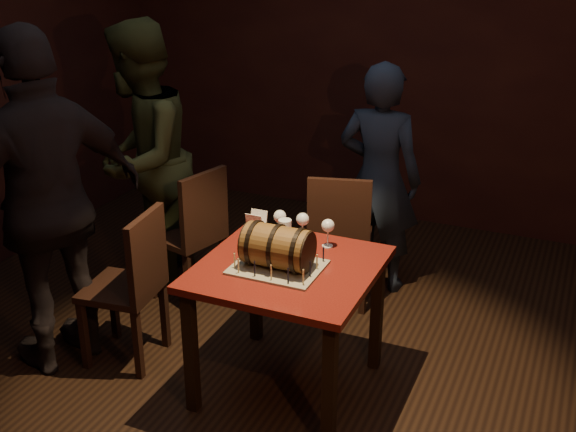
{
  "coord_description": "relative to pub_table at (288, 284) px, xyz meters",
  "views": [
    {
      "loc": [
        1.45,
        -3.18,
        2.43
      ],
      "look_at": [
        0.04,
        0.05,
        0.95
      ],
      "focal_mm": 45.0,
      "sensor_mm": 36.0,
      "label": 1
    }
  ],
  "objects": [
    {
      "name": "room_shell",
      "position": [
        -0.12,
        0.12,
        0.76
      ],
      "size": [
        5.04,
        5.04,
        2.8
      ],
      "color": "black",
      "rests_on": "ground"
    },
    {
      "name": "pub_table",
      "position": [
        0.0,
        0.0,
        0.0
      ],
      "size": [
        0.9,
        0.9,
        0.75
      ],
      "color": "#52110D",
      "rests_on": "ground"
    },
    {
      "name": "cake_board",
      "position": [
        -0.04,
        -0.05,
        0.12
      ],
      "size": [
        0.45,
        0.35,
        0.01
      ],
      "primitive_type": "cube",
      "color": "gray",
      "rests_on": "pub_table"
    },
    {
      "name": "barrel_cake",
      "position": [
        -0.04,
        -0.05,
        0.23
      ],
      "size": [
        0.4,
        0.24,
        0.24
      ],
      "color": "brown",
      "rests_on": "cake_board"
    },
    {
      "name": "birthday_candles",
      "position": [
        -0.04,
        -0.05,
        0.16
      ],
      "size": [
        0.4,
        0.3,
        0.09
      ],
      "color": "#E6D489",
      "rests_on": "cake_board"
    },
    {
      "name": "wine_glass_left",
      "position": [
        -0.19,
        0.31,
        0.23
      ],
      "size": [
        0.07,
        0.07,
        0.16
      ],
      "color": "silver",
      "rests_on": "pub_table"
    },
    {
      "name": "wine_glass_mid",
      "position": [
        -0.05,
        0.32,
        0.23
      ],
      "size": [
        0.07,
        0.07,
        0.16
      ],
      "color": "silver",
      "rests_on": "pub_table"
    },
    {
      "name": "wine_glass_right",
      "position": [
        0.11,
        0.3,
        0.23
      ],
      "size": [
        0.07,
        0.07,
        0.16
      ],
      "color": "silver",
      "rests_on": "pub_table"
    },
    {
      "name": "pint_of_ale",
      "position": [
        -0.12,
        0.22,
        0.18
      ],
      "size": [
        0.07,
        0.07,
        0.15
      ],
      "color": "silver",
      "rests_on": "pub_table"
    },
    {
      "name": "menu_card",
      "position": [
        -0.32,
        0.29,
        0.17
      ],
      "size": [
        0.1,
        0.05,
        0.13
      ],
      "primitive_type": null,
      "color": "white",
      "rests_on": "pub_table"
    },
    {
      "name": "chair_back",
      "position": [
        -0.06,
        0.97,
        -0.12
      ],
      "size": [
        0.49,
        0.49,
        0.93
      ],
      "color": "black",
      "rests_on": "ground"
    },
    {
      "name": "chair_left_rear",
      "position": [
        -0.96,
        0.66,
        -0.12
      ],
      "size": [
        0.49,
        0.49,
        0.93
      ],
      "color": "black",
      "rests_on": "ground"
    },
    {
      "name": "chair_left_front",
      "position": [
        -0.91,
        -0.1,
        -0.12
      ],
      "size": [
        0.44,
        0.44,
        0.93
      ],
      "color": "black",
      "rests_on": "ground"
    },
    {
      "name": "person_back",
      "position": [
        0.07,
        1.36,
        0.15
      ],
      "size": [
        0.59,
        0.4,
        1.58
      ],
      "primitive_type": "imported",
      "rotation": [
        0.0,
        0.0,
        3.11
      ],
      "color": "#1C2538",
      "rests_on": "ground"
    },
    {
      "name": "person_left_rear",
      "position": [
        -1.38,
        0.73,
        0.28
      ],
      "size": [
        0.87,
        1.02,
        1.84
      ],
      "primitive_type": "imported",
      "rotation": [
        0.0,
        0.0,
        -1.35
      ],
      "color": "#353B1D",
      "rests_on": "ground"
    },
    {
      "name": "person_left_front",
      "position": [
        -1.31,
        -0.25,
        0.33
      ],
      "size": [
        0.85,
        1.23,
        1.94
      ],
      "primitive_type": "imported",
      "rotation": [
        0.0,
        0.0,
        -1.94
      ],
      "color": "black",
      "rests_on": "ground"
    }
  ]
}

